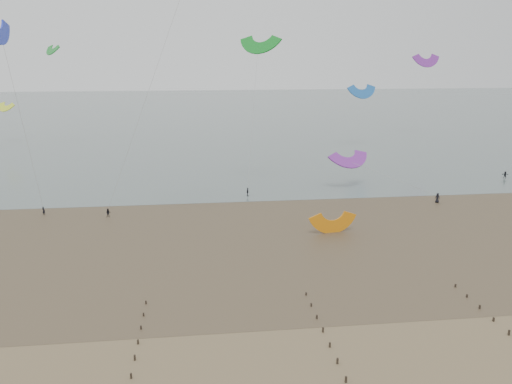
{
  "coord_description": "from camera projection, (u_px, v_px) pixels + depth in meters",
  "views": [
    {
      "loc": [
        -7.67,
        -38.76,
        26.62
      ],
      "look_at": [
        0.08,
        28.0,
        8.0
      ],
      "focal_mm": 35.0,
      "sensor_mm": 36.0,
      "label": 1
    }
  ],
  "objects": [
    {
      "name": "kitesurfer_lead",
      "position": [
        44.0,
        211.0,
        85.26
      ],
      "size": [
        0.66,
        0.58,
        1.52
      ],
      "primitive_type": "imported",
      "rotation": [
        0.0,
        0.0,
        2.67
      ],
      "color": "black",
      "rests_on": "ground"
    },
    {
      "name": "ground",
      "position": [
        291.0,
        359.0,
        45.06
      ],
      "size": [
        500.0,
        500.0,
        0.0
      ],
      "primitive_type": "plane",
      "color": "brown",
      "rests_on": "ground"
    },
    {
      "name": "sea_and_shore",
      "position": [
        225.0,
        231.0,
        77.54
      ],
      "size": [
        500.0,
        665.0,
        0.03
      ],
      "color": "#475654",
      "rests_on": "ground"
    },
    {
      "name": "grounded_kite",
      "position": [
        332.0,
        233.0,
        77.02
      ],
      "size": [
        7.01,
        5.82,
        3.51
      ],
      "primitive_type": null,
      "rotation": [
        1.54,
        0.0,
        0.14
      ],
      "color": "orange",
      "rests_on": "ground"
    },
    {
      "name": "kites_airborne",
      "position": [
        219.0,
        79.0,
        122.99
      ],
      "size": [
        261.24,
        102.13,
        45.16
      ],
      "color": "maroon",
      "rests_on": "ground"
    },
    {
      "name": "kitesurfers",
      "position": [
        384.0,
        192.0,
        96.94
      ],
      "size": [
        135.72,
        18.74,
        1.85
      ],
      "color": "black",
      "rests_on": "ground"
    }
  ]
}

